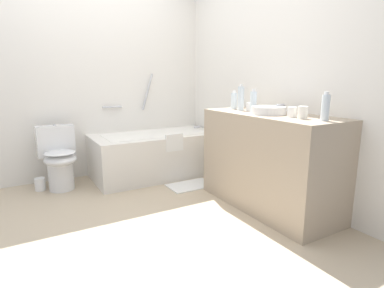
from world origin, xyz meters
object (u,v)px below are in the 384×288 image
Objects in this scene: drinking_glass_2 at (250,107)px; water_bottle_2 at (253,101)px; toilet at (59,159)px; drinking_glass_1 at (303,112)px; toilet_paper_roll at (40,184)px; sink_basin at (269,110)px; water_bottle_1 at (234,101)px; water_bottle_3 at (241,98)px; sink_faucet at (283,109)px; drinking_glass_0 at (292,112)px; bath_mat at (191,185)px; bathtub at (156,153)px; water_bottle_0 at (325,107)px.

water_bottle_2 is at bearing -114.01° from drinking_glass_2.
drinking_glass_1 is (1.61, -1.91, 0.60)m from toilet.
water_bottle_2 is 1.57× the size of toilet_paper_roll.
sink_basin reaches higher than toilet.
toilet is at bearing 148.03° from water_bottle_1.
toilet_paper_roll is (-1.81, 1.19, -0.95)m from water_bottle_3.
sink_faucet is 1.79× the size of drinking_glass_0.
water_bottle_3 is 0.66m from drinking_glass_0.
drinking_glass_0 is (-0.17, -0.26, 0.01)m from sink_faucet.
toilet is at bearing 143.19° from drinking_glass_2.
bath_mat is 3.70× the size of toilet_paper_roll.
drinking_glass_2 is (0.51, -1.17, 0.65)m from bathtub.
water_bottle_3 is at bearing 93.19° from water_bottle_0.
bathtub reaches higher than water_bottle_0.
water_bottle_3 is 2.36m from toilet_paper_roll.
drinking_glass_2 is (0.05, 0.11, -0.06)m from water_bottle_2.
water_bottle_1 is (0.02, 0.53, 0.05)m from sink_basin.
water_bottle_0 is 1.59× the size of toilet_paper_roll.
drinking_glass_0 is at bearing -86.89° from sink_basin.
water_bottle_0 reaches higher than drinking_glass_2.
sink_basin is 0.31m from drinking_glass_2.
bath_mat is (0.16, -0.60, -0.28)m from bathtub.
sink_faucet is (1.78, -1.54, 0.59)m from toilet.
drinking_glass_2 is at bearing -34.48° from toilet_paper_roll.
water_bottle_0 reaches higher than toilet.
bathtub is 3.04× the size of bath_mat.
water_bottle_3 is (-0.18, 0.40, 0.09)m from sink_faucet.
water_bottle_3 is 1.16m from bath_mat.
drinking_glass_2 is at bearing 82.24° from sink_basin.
water_bottle_3 reaches higher than bath_mat.
sink_faucet reaches higher than drinking_glass_0.
water_bottle_2 is 0.58m from drinking_glass_1.
sink_basin is 2.21× the size of toilet_paper_roll.
sink_faucet is 1.10× the size of toilet_paper_roll.
bathtub is 1.36m from toilet_paper_roll.
water_bottle_0 reaches higher than water_bottle_1.
drinking_glass_1 reaches higher than bath_mat.
water_bottle_3 is (-0.05, 0.94, 0.02)m from water_bottle_0.
water_bottle_0 reaches higher than sink_basin.
water_bottle_3 is at bearing -66.68° from bathtub.
sink_basin is 2.00× the size of sink_faucet.
bathtub is at bearing 104.38° from water_bottle_0.
drinking_glass_2 is at bearing 87.16° from drinking_glass_0.
sink_faucet is at bearing -65.89° from drinking_glass_2.
toilet is 2.73× the size of water_bottle_3.
drinking_glass_0 is at bearing -45.30° from toilet_paper_roll.
sink_basin is 0.18m from sink_faucet.
drinking_glass_1 is (0.02, -0.57, -0.05)m from water_bottle_2.
sink_faucet is at bearing -66.29° from bathtub.
drinking_glass_2 is 2.41m from toilet_paper_roll.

